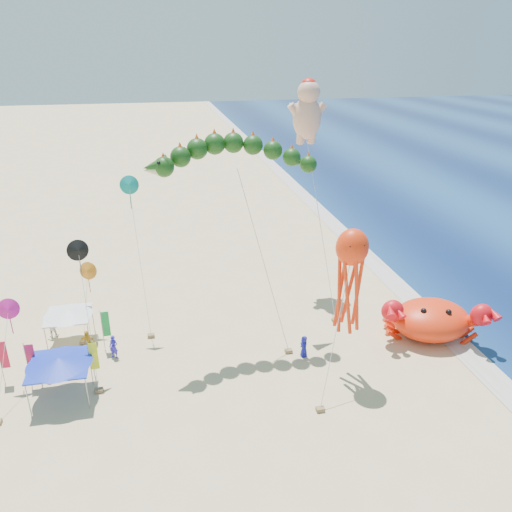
{
  "coord_description": "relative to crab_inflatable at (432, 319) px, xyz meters",
  "views": [
    {
      "loc": [
        -8.26,
        -28.51,
        19.89
      ],
      "look_at": [
        -2.0,
        2.0,
        6.5
      ],
      "focal_mm": 35.0,
      "sensor_mm": 36.0,
      "label": 1
    }
  ],
  "objects": [
    {
      "name": "ground",
      "position": [
        -10.5,
        0.39,
        -1.48
      ],
      "size": [
        320.0,
        320.0,
        0.0
      ],
      "primitive_type": "plane",
      "color": "#D1B784",
      "rests_on": "ground"
    },
    {
      "name": "foam_strip",
      "position": [
        1.5,
        0.39,
        -1.47
      ],
      "size": [
        320.0,
        320.0,
        0.0
      ],
      "primitive_type": "plane",
      "color": "silver",
      "rests_on": "ground"
    },
    {
      "name": "crab_inflatable",
      "position": [
        0.0,
        0.0,
        0.0
      ],
      "size": [
        7.66,
        6.13,
        3.36
      ],
      "color": "red",
      "rests_on": "ground"
    },
    {
      "name": "dragon_kite",
      "position": [
        -13.77,
        3.04,
        11.48
      ],
      "size": [
        11.58,
        5.28,
        14.22
      ],
      "color": "#12370F",
      "rests_on": "ground"
    },
    {
      "name": "cherub_kite",
      "position": [
        -6.58,
        10.94,
        13.46
      ],
      "size": [
        2.3,
        8.72,
        17.34
      ],
      "color": "#E4A68B",
      "rests_on": "ground"
    },
    {
      "name": "octopus_kite",
      "position": [
        -7.74,
        -2.62,
        5.62
      ],
      "size": [
        3.91,
        4.56,
        9.9
      ],
      "color": "#F5310C",
      "rests_on": "ground"
    },
    {
      "name": "canopy_blue",
      "position": [
        -25.28,
        -1.55,
        0.96
      ],
      "size": [
        3.82,
        3.82,
        2.71
      ],
      "color": "gray",
      "rests_on": "ground"
    },
    {
      "name": "canopy_white",
      "position": [
        -25.56,
        4.45,
        0.96
      ],
      "size": [
        3.34,
        3.34,
        2.71
      ],
      "color": "gray",
      "rests_on": "ground"
    },
    {
      "name": "feather_flags",
      "position": [
        -25.62,
        0.53,
        0.53
      ],
      "size": [
        6.51,
        3.83,
        3.2
      ],
      "color": "gray",
      "rests_on": "ground"
    },
    {
      "name": "beachgoers",
      "position": [
        -23.0,
        2.26,
        -0.61
      ],
      "size": [
        18.03,
        6.86,
        1.86
      ],
      "color": "#2820BA",
      "rests_on": "ground"
    },
    {
      "name": "small_kites",
      "position": [
        -24.05,
        3.11,
        5.09
      ],
      "size": [
        8.89,
        8.98,
        11.58
      ],
      "color": "#0B7B78",
      "rests_on": "ground"
    }
  ]
}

